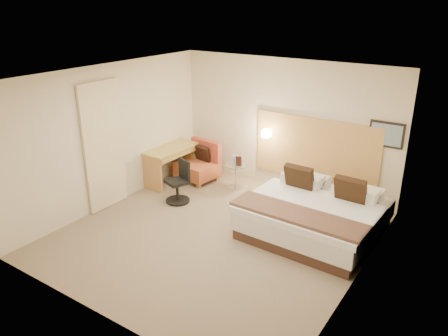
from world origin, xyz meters
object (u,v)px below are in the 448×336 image
Objects in this scene: bed at (315,214)px; side_table at (236,175)px; desk at (171,155)px; desk_chair at (179,185)px; lounge_chair at (199,165)px.

bed is 2.28m from side_table.
bed is 1.73× the size of desk.
desk_chair is (-0.58, -1.17, 0.06)m from side_table.
bed is 2.73m from desk_chair.
side_table is at bearing 158.72° from bed.
lounge_chair is 1.18m from desk_chair.
bed is at bearing 7.21° from desk_chair.
desk_chair is at bearing -72.88° from lounge_chair.
desk reaches higher than side_table.
desk_chair reaches higher than side_table.
side_table is 0.67× the size of desk_chair.
desk is at bearing 138.06° from desk_chair.
lounge_chair reaches higher than desk.
desk_chair is (0.77, -0.69, -0.27)m from desk.
side_table is (-2.13, 0.83, -0.05)m from bed.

